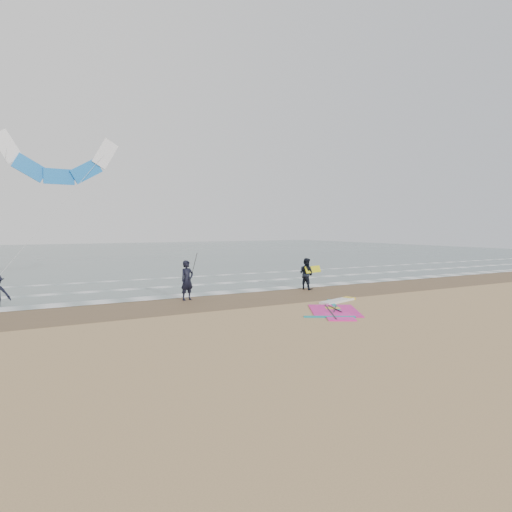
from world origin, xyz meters
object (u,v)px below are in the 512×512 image
windsurf_rig (336,308)px  person_walking (306,274)px  surf_kite (58,163)px  person_standing (187,280)px

windsurf_rig → person_walking: (2.40, 5.69, 0.88)m
windsurf_rig → surf_kite: 16.77m
windsurf_rig → person_standing: person_standing is taller
person_standing → surf_kite: 9.97m
person_walking → surf_kite: surf_kite is taller
person_walking → surf_kite: size_ratio=0.24×
windsurf_rig → person_walking: size_ratio=2.66×
windsurf_rig → person_standing: size_ratio=2.46×
windsurf_rig → person_standing: 7.38m
windsurf_rig → person_standing: (-4.97, 5.38, 0.95)m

